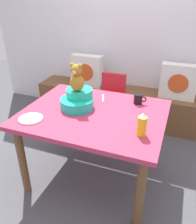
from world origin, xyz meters
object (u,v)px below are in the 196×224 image
book_stack (111,86)px  dining_table (94,122)px  highchair (111,98)px  dinner_plate_near (31,119)px  ketchup_bottle (142,125)px  infant_seat_teal (78,100)px  teddy_bear (77,78)px  pillow_floral_right (178,82)px  coffee_mug (138,99)px  pillow_floral_left (87,71)px

book_stack → dining_table: bearing=-79.0°
highchair → dinner_plate_near: highchair is taller
ketchup_bottle → dinner_plate_near: bearing=-174.0°
book_stack → dinner_plate_near: size_ratio=1.00×
dining_table → infant_seat_teal: 0.25m
teddy_bear → ketchup_bottle: size_ratio=1.35×
teddy_bear → dinner_plate_near: 0.52m
book_stack → pillow_floral_right: bearing=-1.4°
infant_seat_teal → teddy_bear: teddy_bear is taller
coffee_mug → highchair: bearing=130.7°
infant_seat_teal → ketchup_bottle: size_ratio=1.78×
pillow_floral_left → pillow_floral_right: same height
pillow_floral_left → ketchup_bottle: ketchup_bottle is taller
infant_seat_teal → dining_table: bearing=-12.7°
highchair → coffee_mug: coffee_mug is taller
teddy_bear → dinner_plate_near: bearing=-128.1°
pillow_floral_left → teddy_bear: (0.42, -1.18, 0.34)m
teddy_bear → dinner_plate_near: size_ratio=1.25×
coffee_mug → dining_table: bearing=-136.5°
ketchup_bottle → coffee_mug: bearing=104.5°
teddy_bear → dinner_plate_near: teddy_bear is taller
book_stack → infant_seat_teal: size_ratio=0.61×
dining_table → dinner_plate_near: size_ratio=6.17×
highchair → teddy_bear: (-0.07, -0.77, 0.50)m
book_stack → dining_table: 1.27m
pillow_floral_left → teddy_bear: teddy_bear is taller
pillow_floral_right → pillow_floral_left: bearing=180.0°
pillow_floral_right → teddy_bear: teddy_bear is taller
book_stack → coffee_mug: coffee_mug is taller
dining_table → infant_seat_teal: infant_seat_teal is taller
dining_table → coffee_mug: (0.32, 0.31, 0.15)m
ketchup_bottle → coffee_mug: 0.54m
book_stack → coffee_mug: size_ratio=1.67×
ketchup_bottle → dinner_plate_near: 0.91m
teddy_bear → coffee_mug: 0.61m
pillow_floral_right → highchair: 0.87m
pillow_floral_right → coffee_mug: (-0.32, -0.91, 0.11)m
pillow_floral_right → dining_table: bearing=-117.7°
book_stack → infant_seat_teal: infant_seat_teal is taller
coffee_mug → book_stack: bearing=121.3°
highchair → infant_seat_teal: 0.82m
teddy_bear → pillow_floral_left: bearing=109.6°
coffee_mug → dinner_plate_near: size_ratio=0.60×
highchair → dining_table: bearing=-82.6°
pillow_floral_right → teddy_bear: size_ratio=1.76×
pillow_floral_left → dining_table: pillow_floral_left is taller
pillow_floral_right → teddy_bear: 1.48m
book_stack → dinner_plate_near: (-0.20, -1.55, 0.26)m
dining_table → teddy_bear: bearing=167.5°
book_stack → dining_table: size_ratio=0.16×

